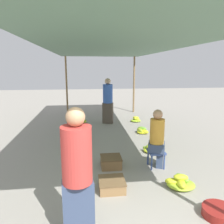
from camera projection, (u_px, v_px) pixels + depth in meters
canopy_post_back_left at (67, 86)px, 9.88m from camera, size 0.08×0.08×2.60m
canopy_post_back_right at (134, 85)px, 10.24m from camera, size 0.08×0.08×2.60m
canopy_tarp at (111, 48)px, 5.76m from camera, size 3.51×8.70×0.04m
vendor_foreground at (77, 175)px, 2.57m from camera, size 0.39×0.39×1.69m
stool at (156, 154)px, 4.67m from camera, size 0.34×0.34×0.36m
vendor_seated at (157, 138)px, 4.61m from camera, size 0.44×0.44×1.26m
basin_black at (219, 212)px, 3.14m from camera, size 0.48×0.48×0.13m
banana_pile_left_0 at (79, 121)px, 8.48m from camera, size 0.67×0.57×0.17m
banana_pile_left_1 at (77, 145)px, 5.83m from camera, size 0.57×0.58×0.19m
banana_pile_right_0 at (180, 182)px, 3.91m from camera, size 0.55×0.46×0.26m
banana_pile_right_1 at (136, 119)px, 8.62m from camera, size 0.41×0.43×0.22m
banana_pile_right_2 at (151, 149)px, 5.53m from camera, size 0.53×0.44×0.23m
banana_pile_right_3 at (142, 131)px, 7.10m from camera, size 0.38×0.48×0.21m
crate_near at (112, 185)px, 3.83m from camera, size 0.46×0.46×0.19m
crate_mid at (111, 162)px, 4.71m from camera, size 0.44×0.44×0.23m
shopper_walking_mid at (108, 100)px, 8.23m from camera, size 0.47×0.47×1.72m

